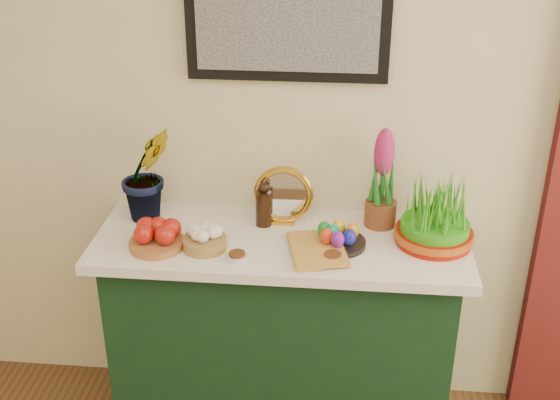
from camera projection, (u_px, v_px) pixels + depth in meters
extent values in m
cube|color=beige|center=(338.00, 101.00, 2.63)|extent=(4.00, 0.04, 2.70)
cube|color=black|center=(287.00, 6.00, 2.48)|extent=(0.74, 0.03, 0.54)
cube|color=#A5A5A5|center=(287.00, 7.00, 2.46)|extent=(0.66, 0.01, 0.46)
cube|color=black|center=(281.00, 337.00, 2.84)|extent=(1.30, 0.45, 0.85)
cube|color=silver|center=(281.00, 242.00, 2.64)|extent=(1.40, 0.55, 0.04)
imported|color=#21681F|center=(146.00, 159.00, 2.67)|extent=(0.33, 0.32, 0.50)
cylinder|color=#A15D2F|center=(157.00, 244.00, 2.56)|extent=(0.25, 0.25, 0.03)
cylinder|color=olive|center=(205.00, 243.00, 2.55)|extent=(0.18, 0.18, 0.04)
cylinder|color=black|center=(264.00, 209.00, 2.69)|extent=(0.06, 0.06, 0.14)
sphere|color=black|center=(263.00, 187.00, 2.65)|extent=(0.04, 0.04, 0.04)
cube|color=gold|center=(283.00, 221.00, 2.73)|extent=(0.09, 0.05, 0.01)
torus|color=gold|center=(283.00, 195.00, 2.70)|extent=(0.23, 0.05, 0.23)
cylinder|color=silver|center=(283.00, 195.00, 2.69)|extent=(0.18, 0.03, 0.18)
imported|color=gold|center=(291.00, 251.00, 2.51)|extent=(0.22, 0.29, 0.03)
cylinder|color=silver|center=(237.00, 257.00, 2.48)|extent=(0.07, 0.07, 0.02)
cylinder|color=#592D14|center=(237.00, 254.00, 2.48)|extent=(0.06, 0.06, 0.01)
cylinder|color=silver|center=(333.00, 258.00, 2.48)|extent=(0.08, 0.08, 0.02)
cylinder|color=#592D14|center=(333.00, 255.00, 2.47)|extent=(0.06, 0.06, 0.01)
cylinder|color=black|center=(338.00, 243.00, 2.57)|extent=(0.25, 0.25, 0.02)
ellipsoid|color=red|center=(327.00, 236.00, 2.53)|extent=(0.05, 0.05, 0.06)
ellipsoid|color=#181DA9|center=(349.00, 237.00, 2.52)|extent=(0.05, 0.05, 0.06)
ellipsoid|color=gold|center=(338.00, 227.00, 2.59)|extent=(0.05, 0.05, 0.06)
ellipsoid|color=#17821F|center=(324.00, 229.00, 2.58)|extent=(0.05, 0.05, 0.06)
ellipsoid|color=orange|center=(352.00, 231.00, 2.57)|extent=(0.05, 0.05, 0.06)
ellipsoid|color=#7B1B99|center=(338.00, 240.00, 2.51)|extent=(0.05, 0.05, 0.06)
ellipsoid|color=#0C998D|center=(332.00, 232.00, 2.56)|extent=(0.05, 0.05, 0.06)
cylinder|color=brown|center=(380.00, 213.00, 2.70)|extent=(0.12, 0.12, 0.10)
ellipsoid|color=#CA2872|center=(384.00, 152.00, 2.59)|extent=(0.08, 0.08, 0.19)
cylinder|color=#981305|center=(433.00, 236.00, 2.59)|extent=(0.28, 0.28, 0.05)
cylinder|color=#9C0F11|center=(434.00, 234.00, 2.58)|extent=(0.29, 0.29, 0.03)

